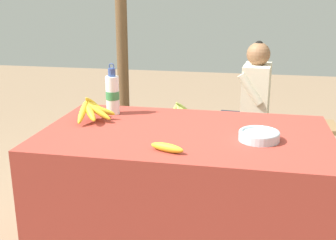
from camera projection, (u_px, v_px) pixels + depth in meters
market_counter at (185, 201)px, 2.22m from camera, size 1.44×0.85×0.77m
banana_bunch_ripe at (93, 109)px, 2.28m from camera, size 0.19×0.28×0.14m
serving_bowl at (259, 135)px, 1.98m from camera, size 0.19×0.19×0.05m
water_bottle at (113, 94)px, 2.40m from camera, size 0.08×0.08×0.29m
loose_banana_front at (167, 148)px, 1.83m from camera, size 0.17×0.09×0.04m
wooden_bench at (230, 128)px, 3.45m from camera, size 1.65×0.32×0.45m
seated_vendor at (249, 99)px, 3.32m from camera, size 0.42×0.40×1.10m
banana_bunch_green at (180, 109)px, 3.49m from camera, size 0.16×0.28×0.13m
support_post_near at (121, 10)px, 3.61m from camera, size 0.10×0.10×2.61m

